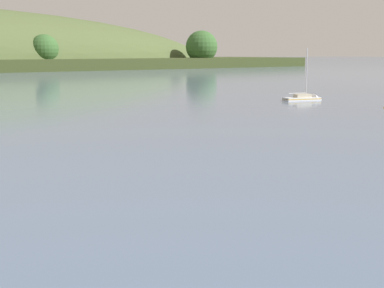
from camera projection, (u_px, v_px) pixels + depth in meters
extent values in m
sphere|color=#38602D|center=(44.00, 49.00, 236.57)|extent=(11.77, 11.77, 11.77)
sphere|color=#38602D|center=(202.00, 47.00, 286.84)|extent=(15.63, 15.63, 15.63)
cube|color=white|center=(302.00, 100.00, 89.91)|extent=(6.01, 3.19, 0.90)
cone|color=white|center=(318.00, 100.00, 90.87)|extent=(1.81, 2.18, 1.91)
cube|color=gold|center=(302.00, 99.00, 89.87)|extent=(6.02, 3.21, 0.10)
cube|color=#BCB299|center=(303.00, 96.00, 89.85)|extent=(2.80, 1.88, 0.48)
cylinder|color=silver|center=(307.00, 73.00, 89.49)|extent=(0.14, 0.14, 7.52)
cylinder|color=silver|center=(297.00, 93.00, 89.47)|extent=(2.95, 0.76, 0.11)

